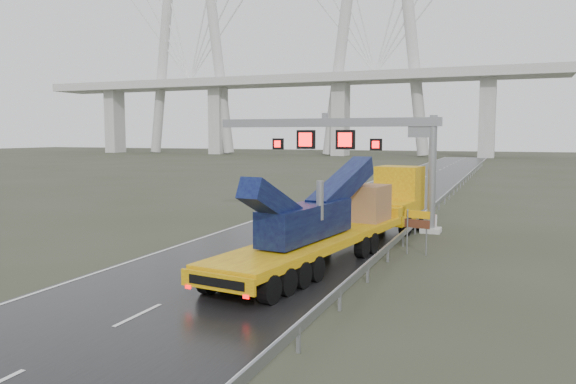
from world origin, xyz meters
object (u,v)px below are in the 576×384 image
at_px(exit_sign_pair, 417,223).
at_px(sign_gantry, 356,141).
at_px(heavy_haul_truck, 354,213).
at_px(striped_barrier, 431,222).

bearing_deg(exit_sign_pair, sign_gantry, 140.31).
bearing_deg(sign_gantry, exit_sign_pair, -53.84).
distance_m(heavy_haul_truck, striped_barrier, 7.93).
bearing_deg(heavy_haul_truck, striped_barrier, 74.54).
relative_size(exit_sign_pair, striped_barrier, 2.27).
bearing_deg(exit_sign_pair, striped_barrier, 106.18).
xyz_separation_m(sign_gantry, exit_sign_pair, (5.00, -6.84, -4.02)).
height_order(heavy_haul_truck, exit_sign_pair, heavy_haul_truck).
height_order(heavy_haul_truck, striped_barrier, heavy_haul_truck).
xyz_separation_m(sign_gantry, striped_barrier, (4.72, 0.83, -5.11)).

